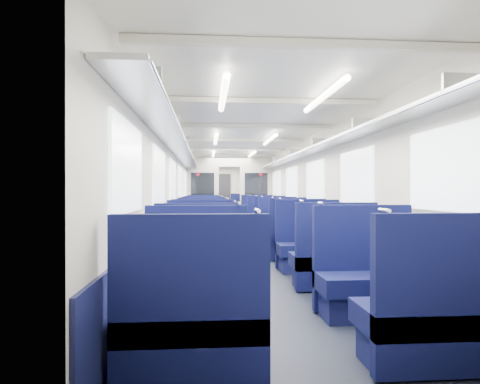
% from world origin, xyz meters
% --- Properties ---
extents(floor, '(2.80, 18.00, 0.01)m').
position_xyz_m(floor, '(0.00, 0.00, 0.00)').
color(floor, black).
rests_on(floor, ground).
extents(ceiling, '(2.80, 18.00, 0.01)m').
position_xyz_m(ceiling, '(0.00, 0.00, 2.35)').
color(ceiling, silver).
rests_on(ceiling, wall_left).
extents(wall_left, '(0.02, 18.00, 2.35)m').
position_xyz_m(wall_left, '(-1.40, 0.00, 1.18)').
color(wall_left, beige).
rests_on(wall_left, floor).
extents(dado_left, '(0.03, 17.90, 0.70)m').
position_xyz_m(dado_left, '(-1.39, 0.00, 0.35)').
color(dado_left, '#11153B').
rests_on(dado_left, floor).
extents(wall_right, '(0.02, 18.00, 2.35)m').
position_xyz_m(wall_right, '(1.40, 0.00, 1.18)').
color(wall_right, beige).
rests_on(wall_right, floor).
extents(dado_right, '(0.03, 17.90, 0.70)m').
position_xyz_m(dado_right, '(1.39, 0.00, 0.35)').
color(dado_right, '#11153B').
rests_on(dado_right, floor).
extents(wall_far, '(2.80, 0.02, 2.35)m').
position_xyz_m(wall_far, '(0.00, 9.00, 1.18)').
color(wall_far, beige).
rests_on(wall_far, floor).
extents(luggage_rack_left, '(0.36, 17.40, 0.18)m').
position_xyz_m(luggage_rack_left, '(-1.21, 0.00, 1.97)').
color(luggage_rack_left, '#B2B5BA').
rests_on(luggage_rack_left, wall_left).
extents(luggage_rack_right, '(0.36, 17.40, 0.18)m').
position_xyz_m(luggage_rack_right, '(1.21, 0.00, 1.97)').
color(luggage_rack_right, '#B2B5BA').
rests_on(luggage_rack_right, wall_right).
extents(windows, '(2.78, 15.60, 0.75)m').
position_xyz_m(windows, '(0.00, -0.46, 1.42)').
color(windows, white).
rests_on(windows, wall_left).
extents(ceiling_fittings, '(2.70, 16.06, 0.11)m').
position_xyz_m(ceiling_fittings, '(0.00, -0.26, 2.29)').
color(ceiling_fittings, beige).
rests_on(ceiling_fittings, ceiling).
extents(end_door, '(0.75, 0.06, 2.00)m').
position_xyz_m(end_door, '(0.00, 8.94, 1.00)').
color(end_door, black).
rests_on(end_door, floor).
extents(bulkhead, '(2.80, 0.10, 2.35)m').
position_xyz_m(bulkhead, '(-0.00, 2.77, 1.23)').
color(bulkhead, beige).
rests_on(bulkhead, floor).
extents(seat_0, '(1.00, 0.55, 1.11)m').
position_xyz_m(seat_0, '(-0.83, -8.28, 0.34)').
color(seat_0, '#0E1447').
rests_on(seat_0, floor).
extents(seat_1, '(1.00, 0.55, 1.11)m').
position_xyz_m(seat_1, '(0.83, -8.31, 0.34)').
color(seat_1, '#0E1447').
rests_on(seat_1, floor).
extents(seat_2, '(1.00, 0.55, 1.11)m').
position_xyz_m(seat_2, '(-0.83, -7.02, 0.34)').
color(seat_2, '#0E1447').
rests_on(seat_2, floor).
extents(seat_3, '(1.00, 0.55, 1.11)m').
position_xyz_m(seat_3, '(0.83, -7.06, 0.34)').
color(seat_3, '#0E1447').
rests_on(seat_3, floor).
extents(seat_4, '(1.00, 0.55, 1.11)m').
position_xyz_m(seat_4, '(-0.83, -6.06, 0.34)').
color(seat_4, '#0E1447').
rests_on(seat_4, floor).
extents(seat_5, '(1.00, 0.55, 1.11)m').
position_xyz_m(seat_5, '(0.83, -5.93, 0.34)').
color(seat_5, '#0E1447').
rests_on(seat_5, floor).
extents(seat_6, '(1.00, 0.55, 1.11)m').
position_xyz_m(seat_6, '(-0.83, -4.76, 0.34)').
color(seat_6, '#0E1447').
rests_on(seat_6, floor).
extents(seat_7, '(1.00, 0.55, 1.11)m').
position_xyz_m(seat_7, '(0.83, -4.71, 0.34)').
color(seat_7, '#0E1447').
rests_on(seat_7, floor).
extents(seat_8, '(1.00, 0.55, 1.11)m').
position_xyz_m(seat_8, '(-0.83, -3.79, 0.34)').
color(seat_8, '#0E1447').
rests_on(seat_8, floor).
extents(seat_9, '(1.00, 0.55, 1.11)m').
position_xyz_m(seat_9, '(0.83, -3.70, 0.34)').
color(seat_9, '#0E1447').
rests_on(seat_9, floor).
extents(seat_10, '(1.00, 0.55, 1.11)m').
position_xyz_m(seat_10, '(-0.83, -2.45, 0.34)').
color(seat_10, '#0E1447').
rests_on(seat_10, floor).
extents(seat_11, '(1.00, 0.55, 1.11)m').
position_xyz_m(seat_11, '(0.83, -2.54, 0.34)').
color(seat_11, '#0E1447').
rests_on(seat_11, floor).
extents(seat_12, '(1.00, 0.55, 1.11)m').
position_xyz_m(seat_12, '(-0.83, -1.35, 0.34)').
color(seat_12, '#0E1447').
rests_on(seat_12, floor).
extents(seat_13, '(1.00, 0.55, 1.11)m').
position_xyz_m(seat_13, '(0.83, -1.29, 0.34)').
color(seat_13, '#0E1447').
rests_on(seat_13, floor).
extents(seat_14, '(1.00, 0.55, 1.11)m').
position_xyz_m(seat_14, '(-0.83, -0.18, 0.34)').
color(seat_14, '#0E1447').
rests_on(seat_14, floor).
extents(seat_15, '(1.00, 0.55, 1.11)m').
position_xyz_m(seat_15, '(0.83, -0.17, 0.34)').
color(seat_15, '#0E1447').
rests_on(seat_15, floor).
extents(seat_16, '(1.00, 0.55, 1.11)m').
position_xyz_m(seat_16, '(-0.83, 0.94, 0.34)').
color(seat_16, '#0E1447').
rests_on(seat_16, floor).
extents(seat_17, '(1.00, 0.55, 1.11)m').
position_xyz_m(seat_17, '(0.83, 0.81, 0.34)').
color(seat_17, '#0E1447').
rests_on(seat_17, floor).
extents(seat_18, '(1.00, 0.55, 1.11)m').
position_xyz_m(seat_18, '(-0.83, 2.09, 0.34)').
color(seat_18, '#0E1447').
rests_on(seat_18, floor).
extents(seat_19, '(1.00, 0.55, 1.11)m').
position_xyz_m(seat_19, '(0.83, 1.96, 0.34)').
color(seat_19, '#0E1447').
rests_on(seat_19, floor).
extents(seat_20, '(1.00, 0.55, 1.11)m').
position_xyz_m(seat_20, '(-0.83, 4.04, 0.34)').
color(seat_20, '#0E1447').
rests_on(seat_20, floor).
extents(seat_21, '(1.00, 0.55, 1.11)m').
position_xyz_m(seat_21, '(0.83, 4.24, 0.34)').
color(seat_21, '#0E1447').
rests_on(seat_21, floor).
extents(seat_22, '(1.00, 0.55, 1.11)m').
position_xyz_m(seat_22, '(-0.83, 5.33, 0.34)').
color(seat_22, '#0E1447').
rests_on(seat_22, floor).
extents(seat_23, '(1.00, 0.55, 1.11)m').
position_xyz_m(seat_23, '(0.83, 5.28, 0.34)').
color(seat_23, '#0E1447').
rests_on(seat_23, floor).
extents(seat_24, '(1.00, 0.55, 1.11)m').
position_xyz_m(seat_24, '(-0.83, 6.54, 0.34)').
color(seat_24, '#0E1447').
rests_on(seat_24, floor).
extents(seat_25, '(1.00, 0.55, 1.11)m').
position_xyz_m(seat_25, '(0.83, 6.45, 0.34)').
color(seat_25, '#0E1447').
rests_on(seat_25, floor).
extents(seat_26, '(1.00, 0.55, 1.11)m').
position_xyz_m(seat_26, '(-0.83, 7.64, 0.34)').
color(seat_26, '#0E1447').
rests_on(seat_26, floor).
extents(seat_27, '(1.00, 0.55, 1.11)m').
position_xyz_m(seat_27, '(0.83, 7.67, 0.34)').
color(seat_27, '#0E1447').
rests_on(seat_27, floor).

